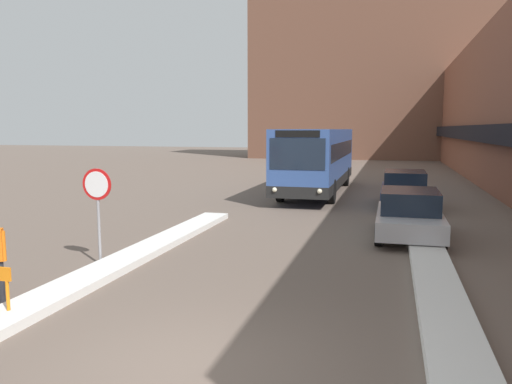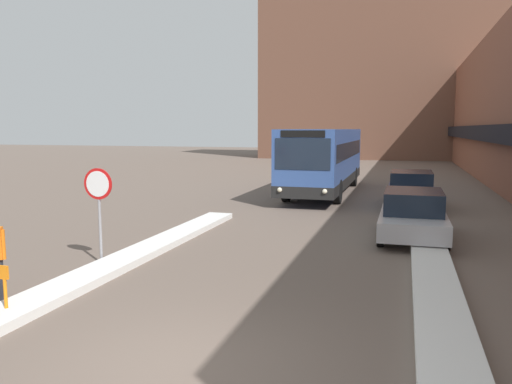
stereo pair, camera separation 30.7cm
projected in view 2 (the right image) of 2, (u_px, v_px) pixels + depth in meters
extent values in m
plane|color=#66564C|center=(176.00, 370.00, 6.83)|extent=(160.00, 160.00, 0.00)
cube|color=black|center=(489.00, 133.00, 27.20)|extent=(0.50, 60.00, 0.90)
cube|color=brown|center=(381.00, 69.00, 55.10)|extent=(26.00, 8.00, 19.74)
cube|color=silver|center=(128.00, 258.00, 12.39)|extent=(0.90, 13.05, 0.18)
cube|color=silver|center=(441.00, 313.00, 8.63)|extent=(0.90, 12.06, 0.23)
cube|color=#335193|center=(325.00, 157.00, 25.50)|extent=(2.57, 11.58, 2.81)
cube|color=black|center=(324.00, 179.00, 25.65)|extent=(2.59, 11.60, 0.49)
cube|color=#192333|center=(325.00, 149.00, 25.45)|extent=(2.59, 10.66, 0.77)
cube|color=#192333|center=(302.00, 154.00, 19.93)|extent=(2.26, 0.03, 1.26)
cube|color=black|center=(303.00, 134.00, 19.83)|extent=(1.80, 0.03, 0.28)
sphere|color=#F2EAC6|center=(280.00, 190.00, 20.37)|extent=(0.20, 0.20, 0.20)
sphere|color=#F2EAC6|center=(325.00, 191.00, 19.85)|extent=(0.20, 0.20, 0.20)
cylinder|color=black|center=(286.00, 190.00, 22.58)|extent=(0.28, 1.08, 1.08)
cylinder|color=black|center=(338.00, 192.00, 21.92)|extent=(0.28, 1.08, 1.08)
cylinder|color=black|center=(314.00, 176.00, 29.41)|extent=(0.28, 1.08, 1.08)
cylinder|color=black|center=(354.00, 177.00, 28.75)|extent=(0.28, 1.08, 1.08)
cube|color=#B7B7BC|center=(413.00, 221.00, 14.96)|extent=(1.89, 4.22, 0.54)
cube|color=#192333|center=(413.00, 201.00, 14.99)|extent=(1.67, 2.32, 0.65)
cylinder|color=black|center=(447.00, 239.00, 13.50)|extent=(0.20, 0.65, 0.65)
cylinder|color=black|center=(381.00, 235.00, 13.99)|extent=(0.20, 0.65, 0.65)
cylinder|color=black|center=(440.00, 222.00, 15.99)|extent=(0.20, 0.65, 0.65)
cylinder|color=black|center=(385.00, 219.00, 16.48)|extent=(0.20, 0.65, 0.65)
cube|color=navy|center=(411.00, 195.00, 20.95)|extent=(1.89, 4.50, 0.58)
cube|color=#192333|center=(411.00, 179.00, 20.98)|extent=(1.66, 2.48, 0.68)
cylinder|color=black|center=(434.00, 206.00, 19.40)|extent=(0.20, 0.64, 0.64)
cylinder|color=black|center=(388.00, 204.00, 19.89)|extent=(0.20, 0.64, 0.64)
cylinder|color=black|center=(431.00, 196.00, 22.06)|extent=(0.20, 0.64, 0.64)
cylinder|color=black|center=(390.00, 195.00, 22.55)|extent=(0.20, 0.64, 0.64)
cylinder|color=gray|center=(100.00, 216.00, 12.12)|extent=(0.07, 0.07, 2.35)
cylinder|color=red|center=(98.00, 184.00, 12.00)|extent=(0.76, 0.03, 0.76)
cylinder|color=white|center=(98.00, 184.00, 11.99)|extent=(0.62, 0.02, 0.62)
cylinder|color=#232328|center=(1.00, 280.00, 9.58)|extent=(0.12, 0.12, 0.82)
cylinder|color=orange|center=(3.00, 245.00, 9.51)|extent=(0.10, 0.10, 0.58)
cylinder|color=orange|center=(6.00, 299.00, 8.68)|extent=(0.06, 0.06, 0.70)
cube|color=orange|center=(3.00, 272.00, 8.62)|extent=(0.22, 0.04, 0.24)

